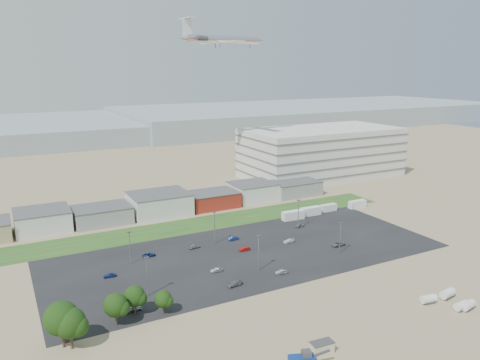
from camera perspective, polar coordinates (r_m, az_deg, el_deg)
ground at (r=126.60m, az=3.32°, el=-12.32°), size 700.00×700.00×0.00m
parking_lot at (r=144.71m, az=0.90°, el=-8.88°), size 120.00×50.00×0.01m
grass_strip at (r=169.85m, az=-5.81°, el=-5.51°), size 160.00×16.00×0.02m
hills_backdrop at (r=427.12m, az=-14.27°, el=6.24°), size 700.00×200.00×9.00m
building_row at (r=180.91m, az=-13.13°, el=-3.29°), size 170.00×20.00×8.00m
parking_garage at (r=247.26m, az=9.88°, el=3.35°), size 80.00×40.00×25.00m
portable_shed at (r=99.61m, az=9.95°, el=-19.46°), size 4.89×2.80×2.38m
telehandler at (r=95.03m, az=7.54°, el=-20.81°), size 8.41×5.23×3.32m
storage_tank_nw at (r=124.26m, az=22.00°, el=-13.28°), size 4.07×2.45×2.30m
storage_tank_ne at (r=128.49m, az=23.98°, el=-12.52°), size 4.40×2.66×2.48m
storage_tank_sw at (r=124.11m, az=25.39°, el=-13.66°), size 3.91×2.18×2.27m
storage_tank_se at (r=124.93m, az=26.05°, el=-13.54°), size 4.09×2.53×2.29m
box_trailer_a at (r=176.06m, az=6.50°, el=-4.29°), size 8.77×2.99×3.26m
box_trailer_b at (r=181.86m, az=8.60°, el=-3.79°), size 8.44×2.65×3.16m
box_trailer_c at (r=188.38m, az=10.71°, el=-3.34°), size 7.21×2.27×2.70m
box_trailer_d at (r=195.49m, az=14.10°, el=-2.86°), size 7.85×2.63×2.92m
tree_far_left at (r=103.96m, az=-20.92°, el=-15.86°), size 7.49×7.49×11.24m
tree_left at (r=103.17m, az=-19.99°, el=-16.39°), size 6.71×6.71×10.06m
tree_mid at (r=108.98m, az=-14.92°, el=-14.79°), size 5.64×5.64×8.46m
tree_right at (r=112.45m, az=-12.74°, el=-13.89°), size 5.28×5.28×7.91m
tree_near at (r=111.75m, az=-9.35°, el=-14.33°), size 4.31×4.31×6.46m
lightpole_front_l at (r=119.57m, az=-11.23°, el=-11.47°), size 1.21×0.50×10.26m
lightpole_front_m at (r=131.07m, az=2.27°, el=-8.91°), size 1.21×0.51×10.30m
lightpole_front_r at (r=145.76m, az=12.12°, el=-6.94°), size 1.17×0.49×9.91m
lightpole_back_l at (r=139.15m, az=-13.27°, el=-8.04°), size 1.15×0.48×9.74m
lightpole_back_m at (r=150.32m, az=-3.12°, el=-5.83°), size 1.27×0.53×10.81m
lightpole_back_r at (r=165.26m, az=7.13°, el=-4.18°), size 1.23×0.51×10.49m
airliner at (r=213.82m, az=-2.03°, el=16.74°), size 46.48×33.74×13.01m
parked_car_0 at (r=153.07m, az=11.89°, el=-7.66°), size 4.51×2.11×1.25m
parked_car_3 at (r=124.06m, az=-0.72°, el=-12.54°), size 4.44×2.27×1.23m
parked_car_4 at (r=131.96m, az=-2.88°, el=-10.92°), size 3.47×1.23×1.14m
parked_car_5 at (r=133.61m, az=-15.61°, el=-11.11°), size 3.42×1.62×1.13m
parked_car_6 at (r=148.71m, az=-5.58°, el=-8.09°), size 4.02×1.91×1.13m
parked_car_7 at (r=146.22m, az=0.54°, el=-8.39°), size 3.70×1.47×1.20m
parked_car_8 at (r=168.41m, az=7.31°, el=-5.50°), size 3.72×1.82×1.22m
parked_car_9 at (r=144.52m, az=-11.03°, el=-8.94°), size 4.02×1.97×1.10m
parked_car_10 at (r=115.46m, az=-12.84°, el=-15.02°), size 4.14×1.88×1.17m
parked_car_11 at (r=154.82m, az=-0.78°, el=-7.12°), size 3.74×1.53×1.20m
parked_car_12 at (r=153.51m, az=5.95°, el=-7.39°), size 3.90×1.62×1.13m
parked_car_13 at (r=131.17m, az=5.08°, el=-11.11°), size 3.70×1.67×1.18m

